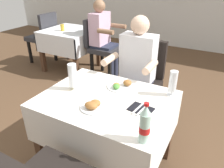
{
  "coord_description": "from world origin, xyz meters",
  "views": [
    {
      "loc": [
        0.66,
        -1.33,
        1.63
      ],
      "look_at": [
        -0.1,
        0.06,
        0.81
      ],
      "focal_mm": 34.68,
      "sensor_mm": 36.0,
      "label": 1
    }
  ],
  "objects_px": {
    "plate_far_diner": "(121,85)",
    "background_table_tumbler": "(62,28)",
    "background_dining_table": "(70,40)",
    "beer_glass_middle": "(173,83)",
    "main_dining_table": "(106,116)",
    "seated_diner_far": "(136,69)",
    "background_patron": "(103,36)",
    "plate_near_camera": "(94,105)",
    "napkin_cutlery_set": "(141,109)",
    "background_chair_right": "(101,45)",
    "chair_far_diner_seat": "(141,79)",
    "cola_bottle_primary": "(145,125)",
    "background_chair_left": "(44,35)",
    "beer_glass_left": "(73,76)"
  },
  "relations": [
    {
      "from": "plate_far_diner",
      "to": "background_table_tumbler",
      "type": "height_order",
      "value": "background_table_tumbler"
    },
    {
      "from": "background_dining_table",
      "to": "beer_glass_middle",
      "type": "bearing_deg",
      "value": -32.95
    },
    {
      "from": "main_dining_table",
      "to": "seated_diner_far",
      "type": "height_order",
      "value": "seated_diner_far"
    },
    {
      "from": "background_dining_table",
      "to": "background_table_tumbler",
      "type": "distance_m",
      "value": 0.27
    },
    {
      "from": "background_patron",
      "to": "plate_near_camera",
      "type": "bearing_deg",
      "value": -61.25
    },
    {
      "from": "plate_far_diner",
      "to": "background_dining_table",
      "type": "xyz_separation_m",
      "value": [
        -1.74,
        1.47,
        -0.2
      ]
    },
    {
      "from": "plate_near_camera",
      "to": "napkin_cutlery_set",
      "type": "xyz_separation_m",
      "value": [
        0.32,
        0.15,
        -0.02
      ]
    },
    {
      "from": "background_chair_right",
      "to": "background_table_tumbler",
      "type": "xyz_separation_m",
      "value": [
        -0.69,
        -0.11,
        0.23
      ]
    },
    {
      "from": "background_patron",
      "to": "background_dining_table",
      "type": "bearing_deg",
      "value": -180.0
    },
    {
      "from": "chair_far_diner_seat",
      "to": "background_table_tumbler",
      "type": "bearing_deg",
      "value": 156.09
    },
    {
      "from": "plate_near_camera",
      "to": "plate_far_diner",
      "type": "bearing_deg",
      "value": 85.15
    },
    {
      "from": "cola_bottle_primary",
      "to": "background_chair_left",
      "type": "relative_size",
      "value": 0.28
    },
    {
      "from": "chair_far_diner_seat",
      "to": "beer_glass_middle",
      "type": "bearing_deg",
      "value": -48.44
    },
    {
      "from": "background_chair_left",
      "to": "background_table_tumbler",
      "type": "xyz_separation_m",
      "value": [
        0.58,
        -0.11,
        0.23
      ]
    },
    {
      "from": "background_chair_left",
      "to": "background_dining_table",
      "type": "bearing_deg",
      "value": 0.0
    },
    {
      "from": "beer_glass_middle",
      "to": "background_dining_table",
      "type": "distance_m",
      "value": 2.6
    },
    {
      "from": "plate_far_diner",
      "to": "background_dining_table",
      "type": "relative_size",
      "value": 0.27
    },
    {
      "from": "cola_bottle_primary",
      "to": "background_chair_left",
      "type": "distance_m",
      "value": 3.47
    },
    {
      "from": "plate_near_camera",
      "to": "seated_diner_far",
      "type": "bearing_deg",
      "value": 91.83
    },
    {
      "from": "napkin_cutlery_set",
      "to": "background_chair_left",
      "type": "relative_size",
      "value": 0.2
    },
    {
      "from": "napkin_cutlery_set",
      "to": "seated_diner_far",
      "type": "bearing_deg",
      "value": 115.71
    },
    {
      "from": "beer_glass_middle",
      "to": "beer_glass_left",
      "type": "bearing_deg",
      "value": -158.51
    },
    {
      "from": "background_dining_table",
      "to": "cola_bottle_primary",
      "type": "bearing_deg",
      "value": -43.08
    },
    {
      "from": "main_dining_table",
      "to": "beer_glass_middle",
      "type": "distance_m",
      "value": 0.61
    },
    {
      "from": "chair_far_diner_seat",
      "to": "background_chair_left",
      "type": "relative_size",
      "value": 1.0
    },
    {
      "from": "main_dining_table",
      "to": "seated_diner_far",
      "type": "bearing_deg",
      "value": 92.84
    },
    {
      "from": "plate_far_diner",
      "to": "main_dining_table",
      "type": "bearing_deg",
      "value": -96.84
    },
    {
      "from": "beer_glass_left",
      "to": "cola_bottle_primary",
      "type": "height_order",
      "value": "cola_bottle_primary"
    },
    {
      "from": "plate_far_diner",
      "to": "background_chair_right",
      "type": "xyz_separation_m",
      "value": [
        -1.11,
        1.47,
        -0.19
      ]
    },
    {
      "from": "plate_far_diner",
      "to": "napkin_cutlery_set",
      "type": "height_order",
      "value": "plate_far_diner"
    },
    {
      "from": "beer_glass_middle",
      "to": "napkin_cutlery_set",
      "type": "xyz_separation_m",
      "value": [
        -0.14,
        -0.31,
        -0.1
      ]
    },
    {
      "from": "background_dining_table",
      "to": "background_chair_left",
      "type": "xyz_separation_m",
      "value": [
        -0.64,
        -0.0,
        0.01
      ]
    },
    {
      "from": "beer_glass_left",
      "to": "beer_glass_middle",
      "type": "xyz_separation_m",
      "value": [
        0.77,
        0.3,
        -0.01
      ]
    },
    {
      "from": "plate_near_camera",
      "to": "beer_glass_left",
      "type": "xyz_separation_m",
      "value": [
        -0.31,
        0.16,
        0.1
      ]
    },
    {
      "from": "plate_near_camera",
      "to": "background_chair_left",
      "type": "distance_m",
      "value": 3.0
    },
    {
      "from": "background_table_tumbler",
      "to": "background_chair_right",
      "type": "bearing_deg",
      "value": 9.18
    },
    {
      "from": "napkin_cutlery_set",
      "to": "cola_bottle_primary",
      "type": "bearing_deg",
      "value": -65.75
    },
    {
      "from": "seated_diner_far",
      "to": "beer_glass_middle",
      "type": "bearing_deg",
      "value": -39.47
    },
    {
      "from": "main_dining_table",
      "to": "beer_glass_middle",
      "type": "bearing_deg",
      "value": 32.92
    },
    {
      "from": "napkin_cutlery_set",
      "to": "plate_near_camera",
      "type": "bearing_deg",
      "value": -154.8
    },
    {
      "from": "main_dining_table",
      "to": "beer_glass_left",
      "type": "height_order",
      "value": "beer_glass_left"
    },
    {
      "from": "seated_diner_far",
      "to": "background_dining_table",
      "type": "xyz_separation_m",
      "value": [
        -1.68,
        1.01,
        -0.17
      ]
    },
    {
      "from": "beer_glass_left",
      "to": "main_dining_table",
      "type": "bearing_deg",
      "value": 1.83
    },
    {
      "from": "plate_near_camera",
      "to": "napkin_cutlery_set",
      "type": "bearing_deg",
      "value": 25.2
    },
    {
      "from": "cola_bottle_primary",
      "to": "plate_near_camera",
      "type": "bearing_deg",
      "value": 160.92
    },
    {
      "from": "beer_glass_left",
      "to": "chair_far_diner_seat",
      "type": "bearing_deg",
      "value": 68.7
    },
    {
      "from": "beer_glass_left",
      "to": "background_chair_left",
      "type": "bearing_deg",
      "value": 140.08
    },
    {
      "from": "beer_glass_left",
      "to": "cola_bottle_primary",
      "type": "distance_m",
      "value": 0.82
    },
    {
      "from": "napkin_cutlery_set",
      "to": "background_chair_right",
      "type": "height_order",
      "value": "background_chair_right"
    },
    {
      "from": "background_chair_right",
      "to": "chair_far_diner_seat",
      "type": "bearing_deg",
      "value": -39.71
    }
  ]
}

